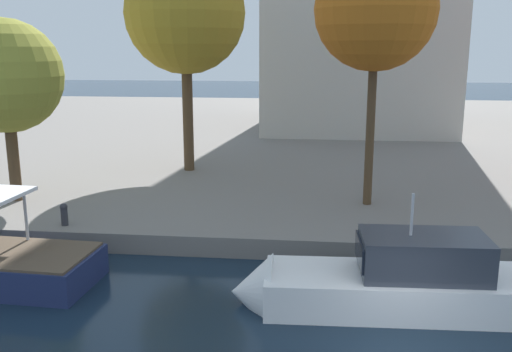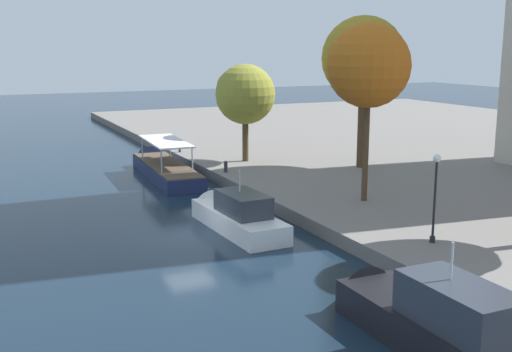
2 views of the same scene
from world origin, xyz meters
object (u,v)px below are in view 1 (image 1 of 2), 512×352
Objects in this scene: tree_3 at (5,77)px; tree_2 at (372,11)px; tree_0 at (185,12)px; motor_yacht_1 at (380,287)px; mooring_bollard_0 at (64,213)px.

tree_2 is at bearing 3.87° from tree_3.
motor_yacht_1 is at bearing -58.40° from tree_0.
tree_0 is 10.92m from tree_2.
tree_0 reaches higher than mooring_bollard_0.
tree_3 is at bearing -176.13° from tree_2.
tree_3 is at bearing -130.49° from tree_0.
motor_yacht_1 is 0.77× the size of tree_0.
motor_yacht_1 is 10.24× the size of mooring_bollard_0.
mooring_bollard_0 is 13.20m from tree_0.
tree_0 is (-8.91, 14.49, 8.46)m from motor_yacht_1.
tree_2 is (9.05, -6.11, -0.34)m from tree_0.
tree_2 is 1.35× the size of tree_3.
tree_0 is at bearing 145.98° from tree_2.
motor_yacht_1 reaches higher than mooring_bollard_0.
motor_yacht_1 is at bearing -20.21° from mooring_bollard_0.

